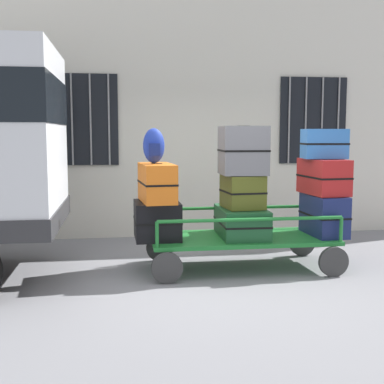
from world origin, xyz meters
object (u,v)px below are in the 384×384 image
(suitcase_left_bottom, at_px, (157,220))
(backpack, at_px, (154,146))
(suitcase_left_middle, at_px, (157,183))
(suitcase_midleft_middle, at_px, (243,191))
(suitcase_center_top, at_px, (324,144))
(suitcase_center_middle, at_px, (324,177))
(suitcase_center_bottom, at_px, (324,215))
(suitcase_midleft_bottom, at_px, (241,222))
(luggage_cart, at_px, (242,242))
(suitcase_midleft_top, at_px, (243,150))

(suitcase_left_bottom, xyz_separation_m, backpack, (-0.04, -0.03, 0.95))
(suitcase_left_middle, xyz_separation_m, suitcase_midleft_middle, (1.11, -0.00, -0.13))
(suitcase_left_bottom, xyz_separation_m, suitcase_center_top, (2.23, -0.01, 0.97))
(suitcase_left_bottom, bearing_deg, suitcase_center_top, -0.17)
(suitcase_midleft_middle, bearing_deg, suitcase_center_middle, 1.61)
(suitcase_center_bottom, xyz_separation_m, suitcase_center_middle, (0.00, 0.05, 0.51))
(suitcase_left_middle, xyz_separation_m, suitcase_center_top, (2.23, 0.04, 0.48))
(suitcase_midleft_bottom, relative_size, backpack, 2.18)
(luggage_cart, xyz_separation_m, suitcase_center_bottom, (1.11, -0.04, 0.34))
(suitcase_left_bottom, relative_size, backpack, 1.58)
(luggage_cart, height_order, suitcase_midleft_top, suitcase_midleft_top)
(suitcase_left_middle, bearing_deg, suitcase_center_top, 0.97)
(suitcase_midleft_bottom, bearing_deg, suitcase_center_bottom, -3.29)
(suitcase_midleft_top, height_order, suitcase_center_top, suitcase_midleft_top)
(suitcase_left_bottom, relative_size, suitcase_midleft_bottom, 0.73)
(suitcase_center_bottom, bearing_deg, suitcase_midleft_middle, 179.01)
(luggage_cart, relative_size, suitcase_center_middle, 3.05)
(suitcase_midleft_middle, height_order, backpack, backpack)
(suitcase_center_bottom, xyz_separation_m, suitcase_center_top, (0.00, 0.06, 0.94))
(suitcase_midleft_bottom, relative_size, suitcase_center_middle, 1.19)
(suitcase_midleft_bottom, bearing_deg, luggage_cart, -90.00)
(luggage_cart, relative_size, suitcase_midleft_top, 3.92)
(suitcase_midleft_bottom, bearing_deg, suitcase_midleft_top, -90.00)
(suitcase_midleft_top, bearing_deg, suitcase_left_middle, 179.70)
(luggage_cart, height_order, suitcase_center_middle, suitcase_center_middle)
(backpack, bearing_deg, suitcase_midleft_bottom, 1.53)
(suitcase_center_middle, relative_size, suitcase_center_top, 1.35)
(suitcase_midleft_bottom, xyz_separation_m, suitcase_center_top, (1.11, -0.00, 1.02))
(suitcase_center_bottom, bearing_deg, suitcase_left_middle, 179.40)
(suitcase_midleft_middle, height_order, suitcase_midleft_top, suitcase_midleft_top)
(suitcase_midleft_bottom, distance_m, backpack, 1.53)
(suitcase_midleft_middle, distance_m, suitcase_center_top, 1.27)
(suitcase_left_middle, relative_size, suitcase_midleft_middle, 1.39)
(luggage_cart, height_order, backpack, backpack)
(suitcase_midleft_bottom, height_order, backpack, backpack)
(luggage_cart, bearing_deg, suitcase_left_bottom, 178.57)
(suitcase_center_bottom, bearing_deg, suitcase_midleft_bottom, 176.71)
(luggage_cart, bearing_deg, suitcase_midleft_bottom, 90.00)
(suitcase_midleft_middle, height_order, suitcase_center_middle, suitcase_center_middle)
(suitcase_midleft_top, height_order, backpack, suitcase_midleft_top)
(suitcase_left_bottom, height_order, suitcase_midleft_top, suitcase_midleft_top)
(backpack, bearing_deg, suitcase_midleft_top, -0.79)
(suitcase_midleft_bottom, relative_size, suitcase_midleft_middle, 1.61)
(suitcase_midleft_top, bearing_deg, suitcase_midleft_middle, 90.00)
(suitcase_left_middle, bearing_deg, suitcase_center_middle, 0.70)
(suitcase_center_middle, bearing_deg, luggage_cart, -179.46)
(suitcase_left_bottom, distance_m, suitcase_center_top, 2.43)
(suitcase_midleft_bottom, distance_m, suitcase_center_middle, 1.26)
(suitcase_center_middle, distance_m, suitcase_center_top, 0.44)
(suitcase_left_bottom, height_order, suitcase_center_bottom, suitcase_center_bottom)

